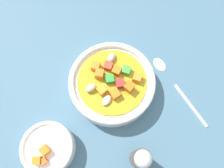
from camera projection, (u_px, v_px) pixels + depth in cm
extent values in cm
cube|color=#42667A|center=(112.00, 89.00, 49.63)|extent=(140.00, 140.00, 2.00)
cylinder|color=white|center=(112.00, 85.00, 46.95)|extent=(18.17, 18.17, 3.67)
torus|color=white|center=(112.00, 81.00, 44.85)|extent=(18.35, 18.35, 1.27)
cylinder|color=#AF941C|center=(112.00, 81.00, 45.02)|extent=(14.61, 14.61, 0.40)
cube|color=green|center=(126.00, 70.00, 44.90)|extent=(1.86, 1.86, 1.34)
cube|color=orange|center=(102.00, 90.00, 43.38)|extent=(2.26, 2.26, 1.57)
cube|color=orange|center=(128.00, 89.00, 43.30)|extent=(2.05, 2.05, 1.91)
cube|color=red|center=(120.00, 84.00, 43.97)|extent=(2.37, 2.37, 1.30)
cube|color=red|center=(108.00, 66.00, 45.27)|extent=(1.95, 1.95, 1.26)
ellipsoid|color=beige|center=(107.00, 100.00, 42.99)|extent=(2.60, 1.90, 0.96)
cube|color=green|center=(110.00, 79.00, 44.28)|extent=(2.36, 2.36, 1.30)
cube|color=orange|center=(96.00, 66.00, 45.11)|extent=(2.02, 2.02, 1.51)
cube|color=orange|center=(137.00, 78.00, 44.27)|extent=(1.87, 1.87, 1.52)
ellipsoid|color=beige|center=(111.00, 57.00, 45.88)|extent=(2.48, 1.70, 1.34)
cube|color=orange|center=(99.00, 75.00, 44.30)|extent=(2.07, 2.07, 1.85)
cube|color=orange|center=(115.00, 94.00, 43.17)|extent=(2.37, 2.37, 1.44)
ellipsoid|color=beige|center=(91.00, 88.00, 43.57)|extent=(2.82, 2.54, 1.48)
cube|color=orange|center=(116.00, 71.00, 44.81)|extent=(1.70, 1.70, 1.47)
cylinder|color=silver|center=(191.00, 105.00, 46.98)|extent=(6.56, 9.77, 0.71)
ellipsoid|color=silver|center=(160.00, 64.00, 50.02)|extent=(4.14, 4.55, 1.00)
cylinder|color=white|center=(49.00, 148.00, 42.69)|extent=(10.13, 10.13, 3.48)
torus|color=white|center=(46.00, 148.00, 40.85)|extent=(10.23, 10.23, 0.81)
cube|color=orange|center=(45.00, 150.00, 40.14)|extent=(2.02, 2.02, 1.56)
cube|color=orange|center=(37.00, 160.00, 39.59)|extent=(1.99, 1.99, 1.48)
cube|color=orange|center=(44.00, 161.00, 39.73)|extent=(1.48, 1.48, 1.11)
cylinder|color=#4C3828|center=(140.00, 159.00, 40.17)|extent=(3.51, 3.51, 7.44)
sphere|color=silver|center=(143.00, 159.00, 35.91)|extent=(3.15, 3.15, 3.15)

